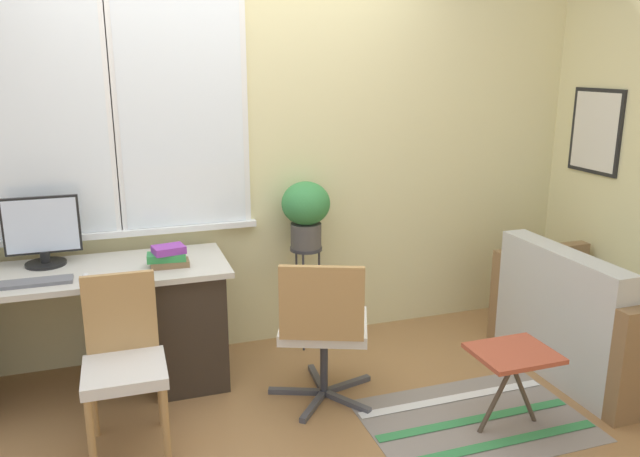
% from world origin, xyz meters
% --- Properties ---
extents(ground_plane, '(14.00, 14.00, 0.00)m').
position_xyz_m(ground_plane, '(0.00, 0.00, 0.00)').
color(ground_plane, '#9E7042').
extents(wall_back_with_window, '(9.00, 0.12, 2.70)m').
position_xyz_m(wall_back_with_window, '(-0.03, 0.69, 1.36)').
color(wall_back_with_window, beige).
rests_on(wall_back_with_window, ground_plane).
extents(wall_right_with_picture, '(0.08, 9.00, 2.70)m').
position_xyz_m(wall_right_with_picture, '(2.41, 0.00, 1.35)').
color(wall_right_with_picture, beige).
rests_on(wall_right_with_picture, ground_plane).
extents(desk, '(1.80, 0.61, 0.73)m').
position_xyz_m(desk, '(-1.04, 0.30, 0.39)').
color(desk, beige).
rests_on(desk, ground_plane).
extents(monitor, '(0.40, 0.22, 0.39)m').
position_xyz_m(monitor, '(-1.11, 0.47, 0.91)').
color(monitor, black).
rests_on(monitor, desk).
extents(keyboard, '(0.36, 0.11, 0.02)m').
position_xyz_m(keyboard, '(-1.13, 0.15, 0.74)').
color(keyboard, slate).
rests_on(keyboard, desk).
extents(mouse, '(0.04, 0.06, 0.03)m').
position_xyz_m(mouse, '(-0.89, 0.14, 0.74)').
color(mouse, silver).
rests_on(mouse, desk).
extents(book_stack, '(0.23, 0.15, 0.12)m').
position_xyz_m(book_stack, '(-0.46, 0.22, 0.79)').
color(book_stack, olive).
rests_on(book_stack, desk).
extents(desk_chair_wooden, '(0.39, 0.40, 0.83)m').
position_xyz_m(desk_chair_wooden, '(-0.74, -0.27, 0.45)').
color(desk_chair_wooden, '#B2844C').
rests_on(desk_chair_wooden, ground_plane).
extents(office_chair_swivel, '(0.61, 0.63, 0.84)m').
position_xyz_m(office_chair_swivel, '(0.29, -0.22, 0.45)').
color(office_chair_swivel, '#47474C').
rests_on(office_chair_swivel, ground_plane).
extents(couch_loveseat, '(0.71, 1.16, 0.78)m').
position_xyz_m(couch_loveseat, '(1.94, -0.38, 0.28)').
color(couch_loveseat, beige).
rests_on(couch_loveseat, ground_plane).
extents(plant_stand, '(0.21, 0.21, 0.68)m').
position_xyz_m(plant_stand, '(0.42, 0.50, 0.56)').
color(plant_stand, '#333338').
rests_on(plant_stand, ground_plane).
extents(potted_plant, '(0.31, 0.31, 0.42)m').
position_xyz_m(potted_plant, '(0.42, 0.50, 0.92)').
color(potted_plant, '#514C47').
rests_on(potted_plant, plant_stand).
extents(floor_rug_striped, '(1.14, 0.78, 0.01)m').
position_xyz_m(floor_rug_striped, '(0.98, -0.66, 0.00)').
color(floor_rug_striped, gray).
rests_on(floor_rug_striped, ground_plane).
extents(folding_stool, '(0.40, 0.34, 0.43)m').
position_xyz_m(folding_stool, '(1.11, -0.76, 0.38)').
color(folding_stool, '#B24C33').
rests_on(folding_stool, ground_plane).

